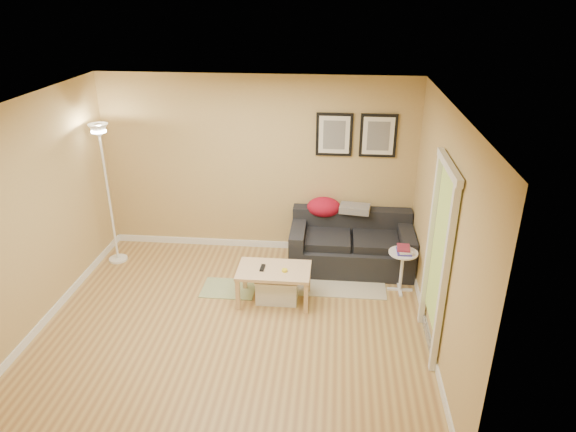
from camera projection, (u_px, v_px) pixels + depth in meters
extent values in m
plane|color=tan|center=(235.00, 324.00, 6.11)|extent=(4.50, 4.50, 0.00)
plane|color=white|center=(224.00, 105.00, 5.05)|extent=(4.50, 4.50, 0.00)
plane|color=tan|center=(258.00, 166.00, 7.39)|extent=(4.50, 0.00, 4.50)
plane|color=tan|center=(176.00, 340.00, 3.76)|extent=(4.50, 0.00, 4.50)
plane|color=tan|center=(33.00, 217.00, 5.77)|extent=(0.00, 4.00, 4.00)
plane|color=tan|center=(442.00, 234.00, 5.38)|extent=(0.00, 4.00, 4.00)
cube|color=white|center=(260.00, 244.00, 7.90)|extent=(4.50, 0.02, 0.10)
cube|color=white|center=(54.00, 310.00, 6.29)|extent=(0.02, 4.00, 0.10)
cube|color=white|center=(428.00, 332.00, 5.89)|extent=(0.02, 4.00, 0.10)
cube|color=#B9B092|center=(338.00, 280.00, 7.00)|extent=(1.25, 0.85, 0.01)
cube|color=#668C4C|center=(229.00, 288.00, 6.81)|extent=(0.70, 0.50, 0.01)
cube|color=black|center=(262.00, 268.00, 6.40)|extent=(0.06, 0.16, 0.02)
cylinder|color=yellow|center=(285.00, 270.00, 6.33)|extent=(0.07, 0.07, 0.03)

